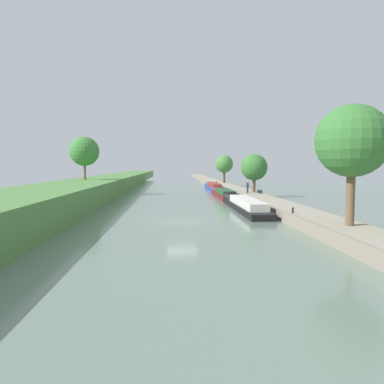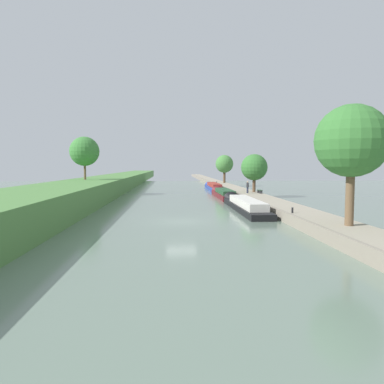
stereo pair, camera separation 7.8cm
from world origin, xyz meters
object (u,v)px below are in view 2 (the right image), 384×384
narrowboat_black (243,205)px  park_bench (260,191)px  narrowboat_blue (213,187)px  person_walking (248,187)px  mooring_bollard_near (292,210)px  mooring_bollard_far (217,182)px  narrowboat_maroon (223,194)px

narrowboat_black → park_bench: 11.89m
narrowboat_blue → person_walking: person_walking is taller
narrowboat_black → narrowboat_blue: size_ratio=1.01×
mooring_bollard_near → person_walking: bearing=87.6°
person_walking → narrowboat_black: bearing=-104.2°
narrowboat_black → narrowboat_blue: narrowboat_blue is taller
mooring_bollard_near → mooring_bollard_far: bearing=90.0°
mooring_bollard_far → mooring_bollard_near: bearing=-90.0°
narrowboat_blue → mooring_bollard_near: 39.73m
narrowboat_maroon → park_bench: (4.47, -3.95, 0.69)m
narrowboat_blue → person_walking: bearing=-82.3°
mooring_bollard_near → mooring_bollard_far: 47.65m
park_bench → narrowboat_blue: bearing=102.2°
narrowboat_blue → narrowboat_black: bearing=-90.7°
mooring_bollard_far → narrowboat_black: bearing=-93.0°
narrowboat_maroon → person_walking: size_ratio=8.23×
person_walking → mooring_bollard_near: bearing=-92.4°
narrowboat_black → narrowboat_maroon: (0.02, 14.93, -0.01)m
mooring_bollard_near → park_bench: bearing=83.1°
park_bench → narrowboat_maroon: bearing=138.6°
narrowboat_maroon → mooring_bollard_near: narrowboat_maroon is taller
mooring_bollard_near → park_bench: (2.49, 20.49, 0.12)m
narrowboat_maroon → mooring_bollard_far: size_ratio=30.34×
narrowboat_maroon → mooring_bollard_near: size_ratio=30.34×
narrowboat_maroon → narrowboat_blue: (0.33, 15.25, 0.08)m
narrowboat_black → mooring_bollard_near: 9.73m
park_bench → narrowboat_black: bearing=-112.2°
park_bench → person_walking: bearing=164.6°
narrowboat_black → narrowboat_maroon: 14.93m
mooring_bollard_near → park_bench: 20.64m
person_walking → park_bench: (1.61, -0.44, -0.53)m
mooring_bollard_near → narrowboat_maroon: bearing=94.6°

